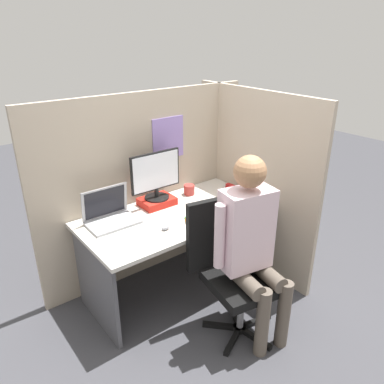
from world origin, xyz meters
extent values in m
plane|color=#3D3D42|center=(0.00, 0.00, 0.00)|extent=(12.00, 12.00, 0.00)
cube|color=tan|center=(0.00, 0.79, 0.82)|extent=(2.04, 0.04, 1.63)
cube|color=#937AC6|center=(0.20, 0.77, 1.22)|extent=(0.31, 0.01, 0.36)
cube|color=tan|center=(0.79, 0.31, 0.82)|extent=(0.04, 1.42, 1.63)
cube|color=beige|center=(0.00, 0.38, 0.70)|extent=(1.54, 0.77, 0.03)
cube|color=#4C4C51|center=(-0.73, 0.38, 0.34)|extent=(0.03, 0.65, 0.69)
cube|color=#4C4C51|center=(0.73, 0.38, 0.34)|extent=(0.03, 0.65, 0.69)
cube|color=red|center=(-0.03, 0.61, 0.75)|extent=(0.28, 0.22, 0.06)
cylinder|color=black|center=(-0.03, 0.61, 0.78)|extent=(0.21, 0.21, 0.01)
cylinder|color=black|center=(-0.03, 0.61, 0.83)|extent=(0.04, 0.04, 0.08)
cube|color=black|center=(-0.03, 0.62, 1.02)|extent=(0.45, 0.02, 0.32)
cube|color=silver|center=(-0.03, 0.61, 1.02)|extent=(0.43, 0.00, 0.30)
cube|color=#99999E|center=(-0.49, 0.53, 0.73)|extent=(0.37, 0.25, 0.02)
cube|color=silver|center=(-0.49, 0.55, 0.74)|extent=(0.32, 0.14, 0.00)
cube|color=#99999E|center=(-0.49, 0.64, 0.86)|extent=(0.37, 0.04, 0.25)
cube|color=black|center=(-0.49, 0.64, 0.86)|extent=(0.33, 0.03, 0.22)
ellipsoid|color=gray|center=(-0.22, 0.21, 0.73)|extent=(0.06, 0.04, 0.03)
cube|color=#A31919|center=(0.69, 0.46, 0.74)|extent=(0.04, 0.14, 0.04)
cone|color=orange|center=(-0.02, 0.14, 0.74)|extent=(0.05, 0.13, 0.05)
cylinder|color=green|center=(-0.02, 0.22, 0.74)|extent=(0.03, 0.02, 0.03)
cylinder|color=black|center=(0.06, -0.33, 0.02)|extent=(0.10, 0.10, 0.04)
cube|color=black|center=(0.19, -0.36, 0.02)|extent=(0.28, 0.09, 0.04)
cube|color=black|center=(0.12, -0.21, 0.02)|extent=(0.17, 0.26, 0.04)
cube|color=black|center=(-0.04, -0.23, 0.02)|extent=(0.22, 0.23, 0.04)
cube|color=black|center=(-0.07, -0.39, 0.02)|extent=(0.27, 0.15, 0.04)
cube|color=black|center=(0.07, -0.47, 0.02)|extent=(0.07, 0.28, 0.04)
cylinder|color=gray|center=(0.06, -0.33, 0.22)|extent=(0.05, 0.05, 0.37)
cube|color=black|center=(0.06, -0.33, 0.44)|extent=(0.54, 0.54, 0.07)
cube|color=black|center=(0.01, -0.08, 0.74)|extent=(0.44, 0.13, 0.53)
cylinder|color=brown|center=(-0.01, -0.42, 0.53)|extent=(0.16, 0.32, 0.11)
cylinder|color=brown|center=(0.02, -0.57, 0.26)|extent=(0.09, 0.09, 0.53)
cylinder|color=brown|center=(0.17, -0.46, 0.53)|extent=(0.16, 0.32, 0.11)
cylinder|color=brown|center=(0.19, -0.60, 0.26)|extent=(0.09, 0.09, 0.53)
cube|color=silver|center=(0.06, -0.33, 0.87)|extent=(0.37, 0.26, 0.56)
sphere|color=#9E704C|center=(0.06, -0.33, 1.27)|extent=(0.21, 0.21, 0.21)
cylinder|color=silver|center=(-0.14, -0.29, 0.87)|extent=(0.07, 0.07, 0.45)
cylinder|color=silver|center=(0.26, -0.37, 0.87)|extent=(0.07, 0.07, 0.45)
cylinder|color=#A3332D|center=(0.31, 0.62, 0.76)|extent=(0.10, 0.10, 0.09)
camera|label=1|loc=(-1.56, -1.82, 2.08)|focal=35.00mm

